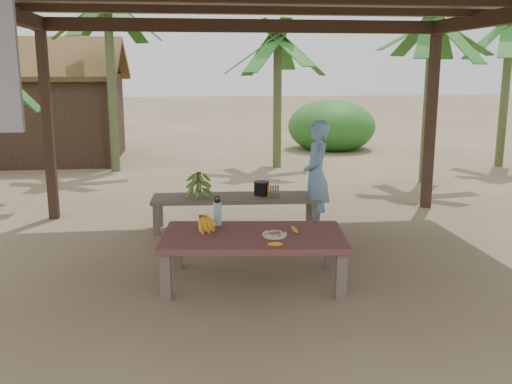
{
  "coord_description": "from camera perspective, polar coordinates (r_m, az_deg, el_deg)",
  "views": [
    {
      "loc": [
        -0.89,
        -5.96,
        2.1
      ],
      "look_at": [
        -0.15,
        0.04,
        0.8
      ],
      "focal_mm": 40.0,
      "sensor_mm": 36.0,
      "label": 1
    }
  ],
  "objects": [
    {
      "name": "woman",
      "position": [
        7.54,
        6.05,
        1.61
      ],
      "size": [
        0.41,
        0.57,
        1.46
      ],
      "primitive_type": "imported",
      "rotation": [
        0.0,
        0.0,
        -1.69
      ],
      "color": "#6F9FD2",
      "rests_on": "ground"
    },
    {
      "name": "skewer_rack",
      "position": [
        7.54,
        1.73,
        0.44
      ],
      "size": [
        0.18,
        0.09,
        0.24
      ],
      "primitive_type": null,
      "rotation": [
        0.0,
        0.0,
        -0.06
      ],
      "color": "#A57F47",
      "rests_on": "bench"
    },
    {
      "name": "green_banana_stalk",
      "position": [
        7.55,
        -5.73,
        0.82
      ],
      "size": [
        0.32,
        0.32,
        0.35
      ],
      "primitive_type": null,
      "rotation": [
        0.0,
        0.0,
        -0.06
      ],
      "color": "#598C2D",
      "rests_on": "bench"
    },
    {
      "name": "banana_plant_n",
      "position": [
        12.38,
        2.19,
        14.1
      ],
      "size": [
        1.8,
        1.8,
        3.01
      ],
      "color": "#596638",
      "rests_on": "ground"
    },
    {
      "name": "loose_banana_side",
      "position": [
        5.77,
        3.88,
        -3.77
      ],
      "size": [
        0.05,
        0.16,
        0.04
      ],
      "primitive_type": "ellipsoid",
      "rotation": [
        0.0,
        0.0,
        0.06
      ],
      "color": "yellow",
      "rests_on": "work_table"
    },
    {
      "name": "ground",
      "position": [
        6.38,
        1.36,
        -7.07
      ],
      "size": [
        80.0,
        80.0,
        0.0
      ],
      "primitive_type": "plane",
      "color": "brown",
      "rests_on": "ground"
    },
    {
      "name": "ripe_banana_bunch",
      "position": [
        5.81,
        -5.55,
        -3.02
      ],
      "size": [
        0.35,
        0.33,
        0.17
      ],
      "primitive_type": null,
      "rotation": [
        0.0,
        0.0,
        -0.34
      ],
      "color": "yellow",
      "rests_on": "work_table"
    },
    {
      "name": "banana_plant_far",
      "position": [
        13.62,
        24.09,
        14.25
      ],
      "size": [
        1.8,
        1.8,
        3.33
      ],
      "color": "#596638",
      "rests_on": "ground"
    },
    {
      "name": "cooking_pot",
      "position": [
        7.64,
        0.56,
        0.35
      ],
      "size": [
        0.21,
        0.21,
        0.17
      ],
      "primitive_type": "cylinder",
      "color": "black",
      "rests_on": "bench"
    },
    {
      "name": "loose_banana_front",
      "position": [
        5.28,
        1.91,
        -5.25
      ],
      "size": [
        0.17,
        0.09,
        0.04
      ],
      "primitive_type": "ellipsoid",
      "rotation": [
        0.0,
        0.0,
        1.86
      ],
      "color": "yellow",
      "rests_on": "work_table"
    },
    {
      "name": "water_flask",
      "position": [
        5.98,
        -3.89,
        -2.09
      ],
      "size": [
        0.09,
        0.09,
        0.32
      ],
      "color": "#3FC6BE",
      "rests_on": "work_table"
    },
    {
      "name": "banana_plant_ne",
      "position": [
        11.12,
        17.26,
        14.95
      ],
      "size": [
        1.8,
        1.8,
        3.24
      ],
      "color": "#596638",
      "rests_on": "ground"
    },
    {
      "name": "pavilion",
      "position": [
        6.05,
        1.39,
        18.58
      ],
      "size": [
        6.6,
        5.6,
        2.95
      ],
      "color": "black",
      "rests_on": "ground"
    },
    {
      "name": "hut",
      "position": [
        14.45,
        -21.68,
        7.36
      ],
      "size": [
        4.4,
        3.43,
        2.85
      ],
      "color": "black",
      "rests_on": "ground"
    },
    {
      "name": "work_table",
      "position": [
        5.7,
        -0.26,
        -4.84
      ],
      "size": [
        1.9,
        1.2,
        0.5
      ],
      "rotation": [
        0.0,
        0.0,
        -0.12
      ],
      "color": "brown",
      "rests_on": "ground"
    },
    {
      "name": "banana_plant_nw",
      "position": [
        12.29,
        -14.6,
        16.91
      ],
      "size": [
        1.8,
        1.8,
        3.71
      ],
      "color": "#596638",
      "rests_on": "ground"
    },
    {
      "name": "plate",
      "position": [
        5.59,
        1.87,
        -4.3
      ],
      "size": [
        0.24,
        0.24,
        0.04
      ],
      "color": "white",
      "rests_on": "work_table"
    },
    {
      "name": "bench",
      "position": [
        7.6,
        -2.06,
        -0.83
      ],
      "size": [
        2.23,
        0.72,
        0.45
      ],
      "rotation": [
        0.0,
        0.0,
        -0.06
      ],
      "color": "brown",
      "rests_on": "ground"
    }
  ]
}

